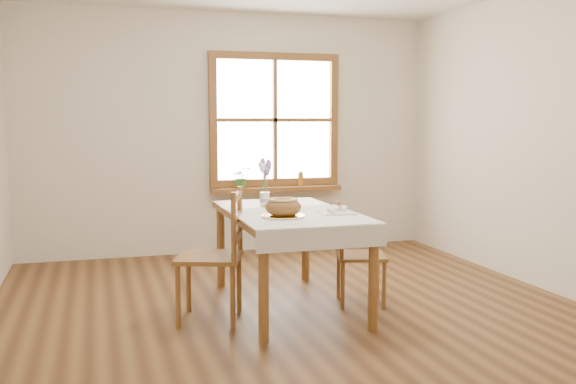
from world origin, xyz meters
name	(u,v)px	position (x,y,z in m)	size (l,w,h in m)	color
ground	(300,317)	(0.00, 0.00, 0.00)	(5.00, 5.00, 0.00)	brown
room_walls	(300,84)	(0.00, 0.00, 1.71)	(4.60, 5.10, 2.65)	silver
window	(275,120)	(0.50, 2.47, 1.45)	(1.46, 0.08, 1.46)	brown
window_sill	(276,189)	(0.50, 2.40, 0.69)	(1.46, 0.20, 0.05)	brown
dining_table	(288,222)	(0.00, 0.30, 0.66)	(0.90, 1.60, 0.75)	brown
table_linen	(300,216)	(0.00, 0.00, 0.76)	(0.91, 0.99, 0.01)	white
chair_left	(209,255)	(-0.65, 0.12, 0.48)	(0.45, 0.47, 0.96)	brown
chair_right	(361,254)	(0.57, 0.19, 0.40)	(0.37, 0.39, 0.80)	brown
bread_plate	(283,216)	(-0.14, -0.05, 0.77)	(0.30, 0.30, 0.02)	white
bread_loaf	(283,205)	(-0.14, -0.05, 0.85)	(0.26, 0.26, 0.14)	brown
egg_napkin	(337,213)	(0.30, 0.02, 0.77)	(0.26, 0.22, 0.01)	white
eggs	(337,209)	(0.30, 0.02, 0.79)	(0.20, 0.18, 0.04)	white
salt_shaker	(288,204)	(0.00, 0.32, 0.80)	(0.04, 0.04, 0.08)	white
pepper_shaker	(295,204)	(0.06, 0.30, 0.80)	(0.04, 0.04, 0.08)	white
flower_vase	(265,199)	(-0.07, 0.75, 0.80)	(0.08, 0.08, 0.09)	white
lavender_bouquet	(265,177)	(-0.07, 0.75, 0.98)	(0.15, 0.15, 0.28)	#7B61AB
potted_plant	(242,180)	(0.11, 2.40, 0.80)	(0.21, 0.23, 0.18)	#447D32
amber_bottle	(301,178)	(0.78, 2.40, 0.80)	(0.06, 0.06, 0.17)	#B16E20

